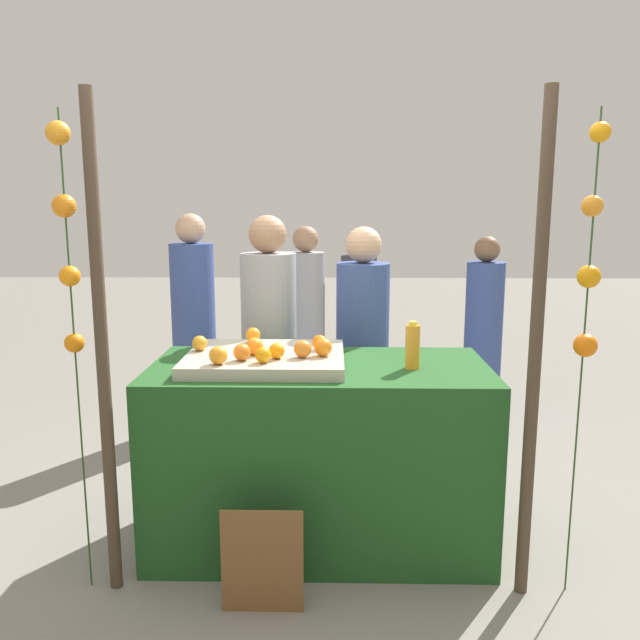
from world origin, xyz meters
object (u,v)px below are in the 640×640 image
Objects in this scene: orange_1 at (323,347)px; juice_bottle at (413,346)px; orange_0 at (253,335)px; chalkboard_sign at (262,562)px; vendor_right at (362,367)px; stall_counter at (319,453)px; vendor_left at (269,362)px.

orange_1 is 0.43m from juice_bottle.
juice_bottle is (0.81, -0.31, 0.01)m from orange_0.
chalkboard_sign is 1.49m from vendor_right.
vendor_right reaches higher than chalkboard_sign.
stall_counter is at bearing -34.42° from orange_0.
juice_bottle reaches higher than stall_counter.
stall_counter is at bearing 69.29° from chalkboard_sign.
stall_counter is 0.72m from orange_0.
orange_1 is 0.38× the size of juice_bottle.
stall_counter is 19.21× the size of orange_1.
vendor_left is at bearing -178.90° from vendor_right.
vendor_right is (0.48, 1.31, 0.52)m from chalkboard_sign.
chalkboard_sign is at bearing -81.30° from orange_0.
orange_1 is 0.18× the size of chalkboard_sign.
vendor_left is at bearing 114.25° from orange_1.
orange_0 is at bearing 159.36° from juice_bottle.
stall_counter is at bearing -65.14° from vendor_left.
orange_1 is 0.87m from vendor_left.
vendor_right is at bearing 105.21° from juice_bottle.
vendor_right reaches higher than orange_1.
chalkboard_sign is (-0.25, -0.55, -0.81)m from orange_1.
juice_bottle is at bearing 38.72° from chalkboard_sign.
orange_0 is 0.52m from vendor_left.
orange_1 is at bearing -179.62° from juice_bottle.
juice_bottle is at bearing -7.48° from stall_counter.
vendor_right is at bearing 70.63° from stall_counter.
juice_bottle is at bearing -74.79° from vendor_right.
vendor_left is 1.04× the size of vendor_right.
stall_counter is 21.22× the size of orange_0.
stall_counter is 0.58m from orange_1.
vendor_right is (-0.21, 0.76, -0.30)m from juice_bottle.
orange_1 is at bearing -39.18° from orange_0.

